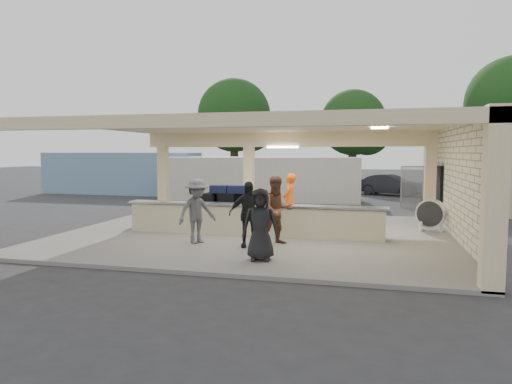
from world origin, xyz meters
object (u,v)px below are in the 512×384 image
(passenger_a, at_px, (277,210))
(luggage_cart, at_px, (224,205))
(drum_fan, at_px, (431,214))
(baggage_handler, at_px, (290,201))
(passenger_b, at_px, (248,214))
(passenger_d, at_px, (260,224))
(car_white_a, at_px, (478,189))
(passenger_c, at_px, (197,211))
(container_blue, at_px, (121,173))
(car_dark, at_px, (391,185))
(baggage_counter, at_px, (252,220))
(container_white, at_px, (259,179))

(passenger_a, bearing_deg, luggage_cart, 104.86)
(drum_fan, relative_size, baggage_handler, 0.56)
(luggage_cart, xyz_separation_m, passenger_b, (1.59, -2.75, 0.11))
(passenger_d, height_order, car_white_a, passenger_d)
(luggage_cart, distance_m, baggage_handler, 2.24)
(passenger_c, height_order, container_blue, container_blue)
(car_white_a, relative_size, container_blue, 0.47)
(baggage_handler, xyz_separation_m, container_blue, (-12.97, 11.17, 0.29))
(luggage_cart, bearing_deg, baggage_handler, 20.10)
(drum_fan, height_order, passenger_a, passenger_a)
(baggage_handler, relative_size, passenger_a, 0.97)
(drum_fan, bearing_deg, passenger_b, -119.77)
(drum_fan, relative_size, passenger_b, 0.58)
(passenger_a, distance_m, passenger_c, 2.27)
(passenger_b, relative_size, container_blue, 0.18)
(luggage_cart, relative_size, container_blue, 0.26)
(passenger_a, relative_size, car_dark, 0.49)
(passenger_a, height_order, passenger_d, passenger_a)
(drum_fan, bearing_deg, baggage_counter, -135.26)
(car_white_a, distance_m, car_dark, 5.03)
(container_blue, bearing_deg, car_dark, 11.15)
(luggage_cart, distance_m, car_white_a, 16.36)
(baggage_handler, relative_size, car_white_a, 0.39)
(passenger_b, distance_m, passenger_c, 1.55)
(baggage_handler, relative_size, passenger_c, 1.02)
(passenger_d, bearing_deg, baggage_counter, 99.21)
(passenger_a, bearing_deg, container_blue, 101.84)
(baggage_handler, height_order, passenger_b, baggage_handler)
(car_dark, bearing_deg, container_blue, 124.81)
(luggage_cart, bearing_deg, container_blue, 137.00)
(baggage_handler, relative_size, car_dark, 0.48)
(container_white, bearing_deg, passenger_d, -77.51)
(baggage_counter, distance_m, passenger_b, 1.81)
(passenger_b, xyz_separation_m, car_white_a, (8.91, 15.29, -0.32))
(passenger_c, distance_m, passenger_d, 2.73)
(luggage_cart, relative_size, passenger_d, 1.51)
(drum_fan, relative_size, passenger_a, 0.54)
(luggage_cart, relative_size, car_white_a, 0.55)
(baggage_handler, xyz_separation_m, passenger_d, (0.13, -4.76, -0.07))
(luggage_cart, bearing_deg, passenger_c, -84.51)
(passenger_a, bearing_deg, baggage_counter, 100.03)
(passenger_d, bearing_deg, passenger_c, 135.94)
(luggage_cart, distance_m, container_white, 10.09)
(baggage_handler, bearing_deg, container_white, -153.43)
(passenger_a, bearing_deg, car_white_a, 29.49)
(passenger_a, bearing_deg, passenger_b, -172.91)
(passenger_b, relative_size, passenger_c, 0.98)
(luggage_cart, bearing_deg, car_white_a, 54.45)
(passenger_b, height_order, container_white, container_white)
(drum_fan, bearing_deg, passenger_d, -107.02)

